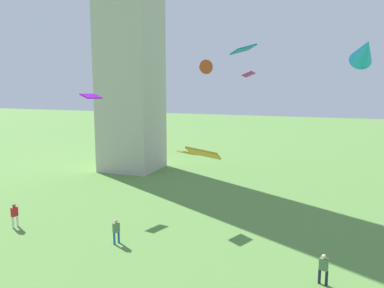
{
  "coord_description": "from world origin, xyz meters",
  "views": [
    {
      "loc": [
        9.85,
        -3.88,
        10.53
      ],
      "look_at": [
        2.12,
        17.78,
        6.91
      ],
      "focal_mm": 37.12,
      "sensor_mm": 36.0,
      "label": 1
    }
  ],
  "objects": [
    {
      "name": "kite_flying_2",
      "position": [
        11.34,
        21.41,
        12.27
      ],
      "size": [
        1.7,
        2.44,
        2.07
      ],
      "rotation": [
        0.0,
        0.0,
        0.19
      ],
      "color": "#22A2E3"
    },
    {
      "name": "person_2",
      "position": [
        9.79,
        16.72,
        0.95
      ],
      "size": [
        0.51,
        0.35,
        1.67
      ],
      "rotation": [
        0.0,
        0.0,
        2.89
      ],
      "color": "#1E2333",
      "rests_on": "ground_plane"
    },
    {
      "name": "kite_flying_6",
      "position": [
        3.7,
        15.08,
        6.92
      ],
      "size": [
        1.76,
        1.12,
        0.8
      ],
      "rotation": [
        0.0,
        0.0,
        3.16
      ],
      "color": "#C38121"
    },
    {
      "name": "kite_flying_5",
      "position": [
        -1.87,
        31.86,
        11.83
      ],
      "size": [
        2.22,
        2.3,
        1.39
      ],
      "rotation": [
        0.0,
        0.0,
        3.83
      ],
      "color": "#BD471D"
    },
    {
      "name": "person_0",
      "position": [
        -3.15,
        17.77,
        0.93
      ],
      "size": [
        0.38,
        0.49,
        1.64
      ],
      "rotation": [
        0.0,
        0.0,
        1.2
      ],
      "color": "#235693",
      "rests_on": "ground_plane"
    },
    {
      "name": "kite_flying_3",
      "position": [
        3.39,
        25.45,
        12.88
      ],
      "size": [
        1.98,
        2.1,
        0.83
      ],
      "rotation": [
        0.0,
        0.0,
        0.84
      ],
      "color": "#0872BE"
    },
    {
      "name": "kite_flying_0",
      "position": [
        2.69,
        30.91,
        11.17
      ],
      "size": [
        0.97,
        1.36,
        0.56
      ],
      "rotation": [
        0.0,
        0.0,
        4.65
      ],
      "color": "#B6118A"
    },
    {
      "name": "kite_flying_4",
      "position": [
        -0.37,
        23.97,
        5.17
      ],
      "size": [
        1.84,
        1.86,
        0.63
      ],
      "rotation": [
        0.0,
        0.0,
        0.88
      ],
      "color": "gold"
    },
    {
      "name": "kite_flying_1",
      "position": [
        -10.34,
        26.22,
        9.28
      ],
      "size": [
        1.58,
        1.94,
        0.47
      ],
      "rotation": [
        0.0,
        0.0,
        1.26
      ],
      "color": "#8407C3"
    },
    {
      "name": "person_3",
      "position": [
        -11.65,
        17.88,
        0.99
      ],
      "size": [
        0.31,
        0.54,
        1.75
      ],
      "rotation": [
        0.0,
        0.0,
        4.6
      ],
      "color": "silver",
      "rests_on": "ground_plane"
    }
  ]
}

